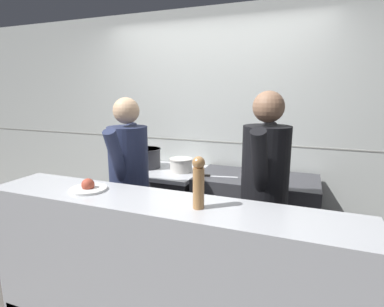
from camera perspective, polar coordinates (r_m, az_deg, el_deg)
The scene contains 13 objects.
ground_plane at distance 2.76m, azimuth -6.45°, elevation -26.75°, with size 14.00×14.00×0.00m, color #4C4742.
wall_back_tiled at distance 3.45m, azimuth 3.64°, elevation 4.88°, with size 8.00×0.06×2.60m.
oven_range at distance 3.46m, azimuth -5.43°, elevation -9.98°, with size 0.83×0.71×0.87m.
prep_counter at distance 3.16m, azimuth 11.86°, elevation -12.18°, with size 1.17×0.65×0.89m.
pass_counter at distance 2.18m, azimuth -6.00°, elevation -21.82°, with size 2.54×0.45×1.03m.
stock_pot at distance 3.41m, azimuth -8.59°, elevation -0.76°, with size 0.32×0.32×0.22m.
sauce_pot at distance 3.21m, azimuth -2.11°, elevation -2.09°, with size 0.25×0.25×0.14m.
mixing_bowl_steel at distance 3.07m, azimuth 11.25°, elevation -3.08°, with size 0.20×0.20×0.10m.
chefs_knife at distance 2.95m, azimuth 4.36°, elevation -4.32°, with size 0.38×0.11×0.02m.
plated_dish_main at distance 2.24m, azimuth -19.17°, elevation -6.12°, with size 0.26×0.26×0.09m.
pepper_mill at distance 1.77m, azimuth 1.26°, elevation -5.35°, with size 0.08×0.08×0.32m.
chef_head_cook at distance 2.68m, azimuth -11.84°, elevation -5.55°, with size 0.39×0.73×1.67m.
chef_sous at distance 2.34m, azimuth 13.57°, elevation -7.42°, with size 0.37×0.75×1.72m.
Camera 1 is at (1.03, -1.90, 1.72)m, focal length 28.00 mm.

